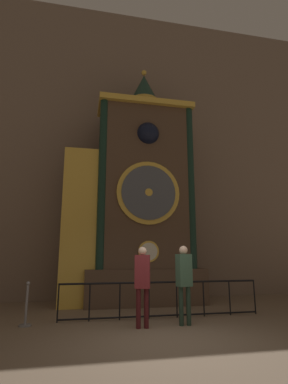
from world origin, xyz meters
TOP-DOWN VIEW (x-y plane):
  - ground_plane at (0.00, 0.00)m, footprint 28.00×28.00m
  - cathedral_back_wall at (-0.09, 5.79)m, footprint 24.00×0.32m
  - clock_tower at (0.10, 4.42)m, footprint 4.75×1.83m
  - railing_fence at (0.46, 2.13)m, footprint 5.30×0.05m
  - visitor_near at (-0.28, 1.17)m, footprint 0.39×0.31m
  - visitor_far at (0.74, 1.23)m, footprint 0.38×0.30m
  - stanchion_post at (-2.86, 1.92)m, footprint 0.28×0.28m

SIDE VIEW (x-z plane):
  - ground_plane at x=0.00m, z-range 0.00..0.00m
  - stanchion_post at x=-2.86m, z-range -0.18..0.81m
  - railing_fence at x=0.46m, z-range 0.06..0.97m
  - visitor_near at x=-0.28m, z-range 0.18..1.95m
  - visitor_far at x=0.74m, z-range 0.18..1.99m
  - clock_tower at x=0.10m, z-range -0.83..7.80m
  - cathedral_back_wall at x=-0.09m, z-range -0.01..12.09m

